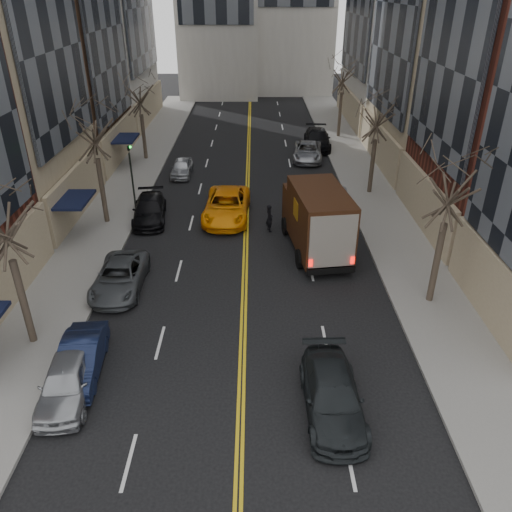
{
  "coord_description": "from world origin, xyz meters",
  "views": [
    {
      "loc": [
        0.49,
        -8.74,
        13.3
      ],
      "look_at": [
        0.57,
        11.57,
        2.2
      ],
      "focal_mm": 35.0,
      "sensor_mm": 36.0,
      "label": 1
    }
  ],
  "objects_px": {
    "ups_truck": "(316,219)",
    "taxi": "(227,206)",
    "observer_sedan": "(332,396)",
    "pedestrian": "(269,218)"
  },
  "relations": [
    {
      "from": "ups_truck",
      "to": "pedestrian",
      "type": "height_order",
      "value": "ups_truck"
    },
    {
      "from": "ups_truck",
      "to": "taxi",
      "type": "relative_size",
      "value": 1.2
    },
    {
      "from": "taxi",
      "to": "pedestrian",
      "type": "xyz_separation_m",
      "value": [
        2.68,
        -1.96,
        0.02
      ]
    },
    {
      "from": "taxi",
      "to": "pedestrian",
      "type": "relative_size",
      "value": 3.52
    },
    {
      "from": "taxi",
      "to": "pedestrian",
      "type": "distance_m",
      "value": 3.32
    },
    {
      "from": "taxi",
      "to": "pedestrian",
      "type": "height_order",
      "value": "pedestrian"
    },
    {
      "from": "observer_sedan",
      "to": "pedestrian",
      "type": "distance_m",
      "value": 14.79
    },
    {
      "from": "ups_truck",
      "to": "observer_sedan",
      "type": "height_order",
      "value": "ups_truck"
    },
    {
      "from": "ups_truck",
      "to": "taxi",
      "type": "distance_m",
      "value": 6.94
    },
    {
      "from": "observer_sedan",
      "to": "pedestrian",
      "type": "bearing_deg",
      "value": 95.76
    }
  ]
}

